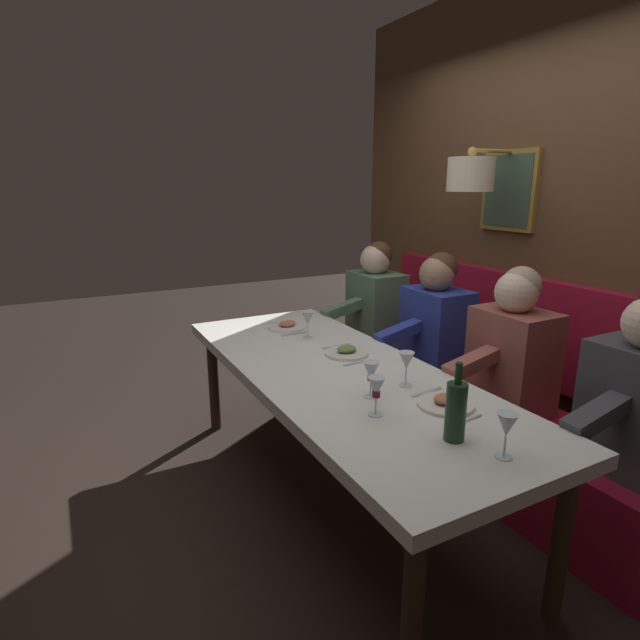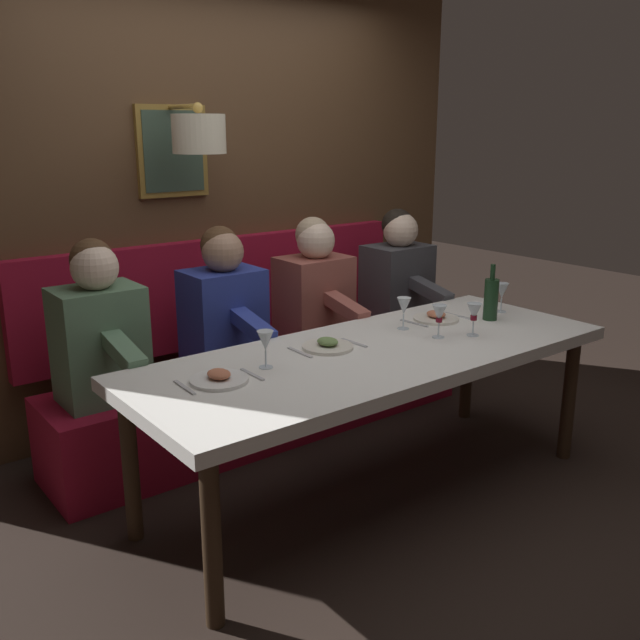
# 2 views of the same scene
# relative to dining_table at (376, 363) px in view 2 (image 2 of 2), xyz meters

# --- Properties ---
(ground_plane) EXTENTS (12.00, 12.00, 0.00)m
(ground_plane) POSITION_rel_dining_table_xyz_m (0.00, 0.00, -0.67)
(ground_plane) COLOR black
(dining_table) EXTENTS (0.90, 2.36, 0.74)m
(dining_table) POSITION_rel_dining_table_xyz_m (0.00, 0.00, 0.00)
(dining_table) COLOR silver
(dining_table) RESTS_ON ground_plane
(banquette_bench) EXTENTS (0.52, 2.56, 0.45)m
(banquette_bench) POSITION_rel_dining_table_xyz_m (0.89, 0.00, -0.45)
(banquette_bench) COLOR maroon
(banquette_bench) RESTS_ON ground_plane
(back_wall_panel) EXTENTS (0.59, 3.76, 2.90)m
(back_wall_panel) POSITION_rel_dining_table_xyz_m (1.46, 0.01, 0.69)
(back_wall_panel) COLOR brown
(back_wall_panel) RESTS_ON ground_plane
(diner_nearest) EXTENTS (0.60, 0.40, 0.79)m
(diner_nearest) POSITION_rel_dining_table_xyz_m (0.88, -0.99, 0.14)
(diner_nearest) COLOR #3D3D42
(diner_nearest) RESTS_ON banquette_bench
(diner_near) EXTENTS (0.60, 0.40, 0.79)m
(diner_near) POSITION_rel_dining_table_xyz_m (0.88, -0.32, 0.14)
(diner_near) COLOR #934C42
(diner_near) RESTS_ON banquette_bench
(diner_middle) EXTENTS (0.60, 0.40, 0.79)m
(diner_middle) POSITION_rel_dining_table_xyz_m (0.88, 0.29, 0.14)
(diner_middle) COLOR #283893
(diner_middle) RESTS_ON banquette_bench
(diner_far) EXTENTS (0.60, 0.40, 0.79)m
(diner_far) POSITION_rel_dining_table_xyz_m (0.88, 0.97, 0.14)
(diner_far) COLOR #567A5B
(diner_far) RESTS_ON banquette_bench
(place_setting_0) EXTENTS (0.24, 0.31, 0.05)m
(place_setting_0) POSITION_rel_dining_table_xyz_m (0.07, 0.79, 0.08)
(place_setting_0) COLOR white
(place_setting_0) RESTS_ON dining_table
(place_setting_1) EXTENTS (0.24, 0.32, 0.05)m
(place_setting_1) POSITION_rel_dining_table_xyz_m (0.18, -0.60, 0.08)
(place_setting_1) COLOR silver
(place_setting_1) RESTS_ON dining_table
(place_setting_2) EXTENTS (0.24, 0.31, 0.05)m
(place_setting_2) POSITION_rel_dining_table_xyz_m (0.15, 0.17, 0.08)
(place_setting_2) COLOR silver
(place_setting_2) RESTS_ON dining_table
(wine_glass_0) EXTENTS (0.07, 0.07, 0.16)m
(wine_glass_0) POSITION_rel_dining_table_xyz_m (-0.05, -0.37, 0.18)
(wine_glass_0) COLOR silver
(wine_glass_0) RESTS_ON dining_table
(wine_glass_1) EXTENTS (0.07, 0.07, 0.16)m
(wine_glass_1) POSITION_rel_dining_table_xyz_m (0.08, -1.01, 0.18)
(wine_glass_1) COLOR silver
(wine_glass_1) RESTS_ON dining_table
(wine_glass_2) EXTENTS (0.07, 0.07, 0.16)m
(wine_glass_2) POSITION_rel_dining_table_xyz_m (0.10, 0.54, 0.18)
(wine_glass_2) COLOR silver
(wine_glass_2) RESTS_ON dining_table
(wine_glass_3) EXTENTS (0.07, 0.07, 0.16)m
(wine_glass_3) POSITION_rel_dining_table_xyz_m (0.17, -0.34, 0.18)
(wine_glass_3) COLOR silver
(wine_glass_3) RESTS_ON dining_table
(wine_glass_4) EXTENTS (0.07, 0.07, 0.16)m
(wine_glass_4) POSITION_rel_dining_table_xyz_m (-0.13, -0.53, 0.18)
(wine_glass_4) COLOR silver
(wine_glass_4) RESTS_ON dining_table
(wine_bottle) EXTENTS (0.08, 0.08, 0.30)m
(wine_bottle) POSITION_rel_dining_table_xyz_m (0.01, -0.83, 0.18)
(wine_bottle) COLOR #19381E
(wine_bottle) RESTS_ON dining_table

